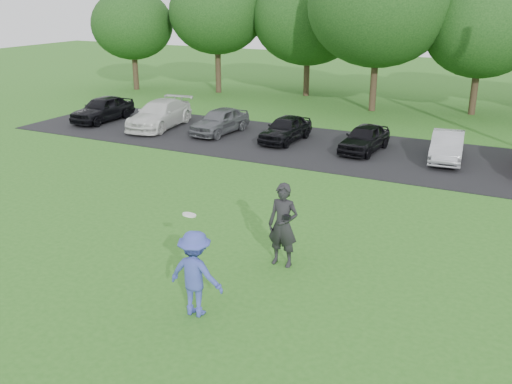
# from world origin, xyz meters

# --- Properties ---
(ground) EXTENTS (100.00, 100.00, 0.00)m
(ground) POSITION_xyz_m (0.00, 0.00, 0.00)
(ground) COLOR #2C681D
(ground) RESTS_ON ground
(parking_lot) EXTENTS (32.00, 6.50, 0.03)m
(parking_lot) POSITION_xyz_m (0.00, 13.00, 0.01)
(parking_lot) COLOR black
(parking_lot) RESTS_ON ground
(frisbee_player) EXTENTS (1.18, 0.70, 2.15)m
(frisbee_player) POSITION_xyz_m (0.59, -0.36, 0.90)
(frisbee_player) COLOR #3D4AAD
(frisbee_player) RESTS_ON ground
(camera_bystander) EXTENTS (0.74, 0.48, 2.03)m
(camera_bystander) POSITION_xyz_m (1.25, 2.43, 1.01)
(camera_bystander) COLOR black
(camera_bystander) RESTS_ON ground
(parked_cars) EXTENTS (28.02, 4.62, 1.25)m
(parked_cars) POSITION_xyz_m (-0.05, 13.08, 0.63)
(parked_cars) COLOR black
(parked_cars) RESTS_ON parking_lot
(tree_row) EXTENTS (42.39, 9.85, 8.64)m
(tree_row) POSITION_xyz_m (1.51, 22.76, 4.91)
(tree_row) COLOR #38281C
(tree_row) RESTS_ON ground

